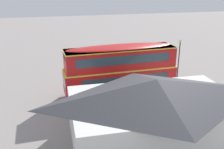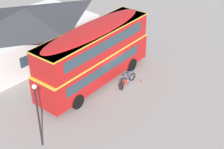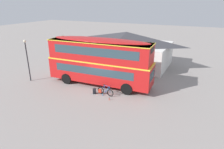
% 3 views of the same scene
% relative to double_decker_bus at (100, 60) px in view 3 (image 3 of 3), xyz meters
% --- Properties ---
extents(ground_plane, '(120.00, 120.00, 0.00)m').
position_rel_double_decker_bus_xyz_m(ground_plane, '(0.75, -0.52, -2.64)').
color(ground_plane, gray).
extents(double_decker_bus, '(10.77, 2.99, 4.79)m').
position_rel_double_decker_bus_xyz_m(double_decker_bus, '(0.00, 0.00, 0.00)').
color(double_decker_bus, black).
rests_on(double_decker_bus, ground).
extents(touring_bicycle, '(1.71, 0.46, 1.03)m').
position_rel_double_decker_bus_xyz_m(touring_bicycle, '(1.58, -2.02, -2.27)').
color(touring_bicycle, black).
rests_on(touring_bicycle, ground).
extents(backpack_on_ground, '(0.34, 0.33, 0.58)m').
position_rel_double_decker_bus_xyz_m(backpack_on_ground, '(0.59, -2.20, -2.35)').
color(backpack_on_ground, black).
rests_on(backpack_on_ground, ground).
extents(water_bottle_blue_sports, '(0.07, 0.07, 0.23)m').
position_rel_double_decker_bus_xyz_m(water_bottle_blue_sports, '(1.46, -2.23, -2.54)').
color(water_bottle_blue_sports, '#338CBF').
rests_on(water_bottle_blue_sports, ground).
extents(water_bottle_red_squeeze, '(0.07, 0.07, 0.24)m').
position_rel_double_decker_bus_xyz_m(water_bottle_red_squeeze, '(2.39, -2.75, -2.53)').
color(water_bottle_red_squeeze, '#D84C33').
rests_on(water_bottle_red_squeeze, ground).
extents(pub_building, '(11.76, 7.52, 4.37)m').
position_rel_double_decker_bus_xyz_m(pub_building, '(-0.25, 7.90, -0.41)').
color(pub_building, silver).
rests_on(pub_building, ground).
extents(street_lamp, '(0.28, 0.28, 4.47)m').
position_rel_double_decker_bus_xyz_m(street_lamp, '(-7.32, -2.37, 0.13)').
color(street_lamp, black).
rests_on(street_lamp, ground).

